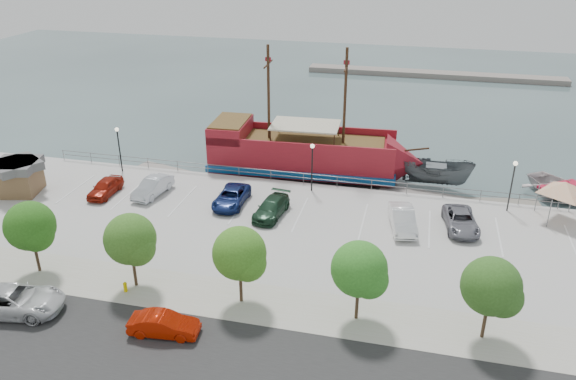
# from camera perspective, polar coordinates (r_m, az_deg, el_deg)

# --- Properties ---
(ground) EXTENTS (160.00, 160.00, 0.00)m
(ground) POSITION_cam_1_polar(r_m,az_deg,el_deg) (43.30, 0.66, -4.83)
(ground) COLOR #35484B
(street) EXTENTS (100.00, 8.00, 0.04)m
(street) POSITION_cam_1_polar(r_m,az_deg,el_deg) (30.30, -6.54, -17.94)
(street) COLOR #262626
(street) RESTS_ON land_slab
(sidewalk) EXTENTS (100.00, 4.00, 0.05)m
(sidewalk) POSITION_cam_1_polar(r_m,az_deg,el_deg) (34.65, -3.15, -11.41)
(sidewalk) COLOR #A8A390
(sidewalk) RESTS_ON land_slab
(seawall_railing) EXTENTS (50.00, 0.06, 1.00)m
(seawall_railing) POSITION_cam_1_polar(r_m,az_deg,el_deg) (49.42, 2.72, 1.11)
(seawall_railing) COLOR slate
(seawall_railing) RESTS_ON land_slab
(far_shore) EXTENTS (40.00, 3.00, 0.80)m
(far_shore) POSITION_cam_1_polar(r_m,az_deg,el_deg) (94.00, 14.59, 11.30)
(far_shore) COLOR gray
(far_shore) RESTS_ON ground
(pirate_ship) EXTENTS (20.47, 6.60, 12.81)m
(pirate_ship) POSITION_cam_1_polar(r_m,az_deg,el_deg) (53.01, 3.07, 3.55)
(pirate_ship) COLOR maroon
(pirate_ship) RESTS_ON ground
(patrol_boat) EXTENTS (6.94, 3.26, 2.59)m
(patrol_boat) POSITION_cam_1_polar(r_m,az_deg,el_deg) (52.44, 14.73, 1.47)
(patrol_boat) COLOR #51575B
(patrol_boat) RESTS_ON ground
(speedboat) EXTENTS (7.56, 8.05, 1.36)m
(speedboat) POSITION_cam_1_polar(r_m,az_deg,el_deg) (54.59, 25.95, -0.11)
(speedboat) COLOR beige
(speedboat) RESTS_ON ground
(dock_west) EXTENTS (6.42, 3.30, 0.35)m
(dock_west) POSITION_cam_1_polar(r_m,az_deg,el_deg) (55.65, -12.26, 1.87)
(dock_west) COLOR gray
(dock_west) RESTS_ON ground
(dock_mid) EXTENTS (7.48, 3.11, 0.41)m
(dock_mid) POSITION_cam_1_polar(r_m,az_deg,el_deg) (50.53, 13.30, -0.66)
(dock_mid) COLOR gray
(dock_mid) RESTS_ON ground
(dock_east) EXTENTS (7.00, 3.07, 0.39)m
(dock_east) POSITION_cam_1_polar(r_m,az_deg,el_deg) (51.07, 20.66, -1.41)
(dock_east) COLOR gray
(dock_east) RESTS_ON ground
(shed) EXTENTS (4.17, 4.17, 2.86)m
(shed) POSITION_cam_1_polar(r_m,az_deg,el_deg) (52.72, -25.72, 1.29)
(shed) COLOR brown
(shed) RESTS_ON land_slab
(canopy_tent) EXTENTS (5.04, 5.04, 3.62)m
(canopy_tent) POSITION_cam_1_polar(r_m,az_deg,el_deg) (47.34, 26.42, 0.71)
(canopy_tent) COLOR slate
(canopy_tent) RESTS_ON land_slab
(street_van) EXTENTS (6.25, 3.70, 1.63)m
(street_van) POSITION_cam_1_polar(r_m,az_deg,el_deg) (37.18, -26.16, -10.01)
(street_van) COLOR silver
(street_van) RESTS_ON street
(street_sedan) EXTENTS (4.06, 1.78, 1.30)m
(street_sedan) POSITION_cam_1_polar(r_m,az_deg,el_deg) (32.72, -12.49, -13.21)
(street_sedan) COLOR #AF1903
(street_sedan) RESTS_ON street
(fire_hydrant) EXTENTS (0.25, 0.25, 0.71)m
(fire_hydrant) POSITION_cam_1_polar(r_m,az_deg,el_deg) (36.76, -16.20, -9.41)
(fire_hydrant) COLOR #E6C700
(fire_hydrant) RESTS_ON sidewalk
(lamp_post_left) EXTENTS (0.36, 0.36, 4.28)m
(lamp_post_left) POSITION_cam_1_polar(r_m,az_deg,el_deg) (53.51, -16.85, 4.74)
(lamp_post_left) COLOR black
(lamp_post_left) RESTS_ON land_slab
(lamp_post_mid) EXTENTS (0.36, 0.36, 4.28)m
(lamp_post_mid) POSITION_cam_1_polar(r_m,az_deg,el_deg) (47.30, 2.47, 3.16)
(lamp_post_mid) COLOR black
(lamp_post_mid) RESTS_ON land_slab
(lamp_post_right) EXTENTS (0.36, 0.36, 4.28)m
(lamp_post_right) POSITION_cam_1_polar(r_m,az_deg,el_deg) (47.17, 21.89, 1.22)
(lamp_post_right) COLOR black
(lamp_post_right) RESTS_ON land_slab
(tree_b) EXTENTS (3.30, 3.20, 5.00)m
(tree_b) POSITION_cam_1_polar(r_m,az_deg,el_deg) (39.26, -24.60, -3.53)
(tree_b) COLOR #473321
(tree_b) RESTS_ON sidewalk
(tree_c) EXTENTS (3.30, 3.20, 5.00)m
(tree_c) POSITION_cam_1_polar(r_m,az_deg,el_deg) (35.57, -15.57, -5.03)
(tree_c) COLOR #473321
(tree_c) RESTS_ON sidewalk
(tree_d) EXTENTS (3.30, 3.20, 5.00)m
(tree_d) POSITION_cam_1_polar(r_m,az_deg,el_deg) (32.97, -4.75, -6.66)
(tree_d) COLOR #473321
(tree_d) RESTS_ON sidewalk
(tree_e) EXTENTS (3.30, 3.20, 5.00)m
(tree_e) POSITION_cam_1_polar(r_m,az_deg,el_deg) (31.73, 7.48, -8.21)
(tree_e) COLOR #473321
(tree_e) RESTS_ON sidewalk
(tree_f) EXTENTS (3.30, 3.20, 5.00)m
(tree_f) POSITION_cam_1_polar(r_m,az_deg,el_deg) (32.01, 20.18, -9.41)
(tree_f) COLOR #473321
(tree_f) RESTS_ON sidewalk
(parked_car_a) EXTENTS (1.66, 4.08, 1.39)m
(parked_car_a) POSITION_cam_1_polar(r_m,az_deg,el_deg) (49.89, -18.07, 0.28)
(parked_car_a) COLOR maroon
(parked_car_a) RESTS_ON land_slab
(parked_car_b) EXTENTS (2.15, 4.61, 1.46)m
(parked_car_b) POSITION_cam_1_polar(r_m,az_deg,el_deg) (48.74, -13.59, 0.30)
(parked_car_b) COLOR #B8BDC5
(parked_car_b) RESTS_ON land_slab
(parked_car_c) EXTENTS (2.28, 4.83, 1.34)m
(parked_car_c) POSITION_cam_1_polar(r_m,az_deg,el_deg) (46.00, -5.78, -0.71)
(parked_car_c) COLOR navy
(parked_car_c) RESTS_ON land_slab
(parked_car_d) EXTENTS (2.38, 4.81, 1.34)m
(parked_car_d) POSITION_cam_1_polar(r_m,az_deg,el_deg) (44.04, -1.70, -1.81)
(parked_car_d) COLOR #183723
(parked_car_d) RESTS_ON land_slab
(parked_car_f) EXTENTS (2.54, 4.97, 1.56)m
(parked_car_f) POSITION_cam_1_polar(r_m,az_deg,el_deg) (42.99, 11.55, -2.90)
(parked_car_f) COLOR white
(parked_car_f) RESTS_ON land_slab
(parked_car_g) EXTENTS (2.90, 5.12, 1.35)m
(parked_car_g) POSITION_cam_1_polar(r_m,az_deg,el_deg) (44.07, 17.15, -2.99)
(parked_car_g) COLOR slate
(parked_car_g) RESTS_ON land_slab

